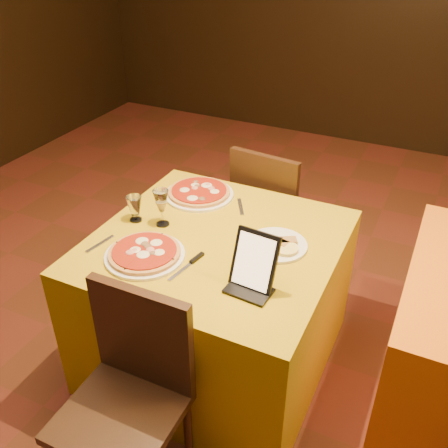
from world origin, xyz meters
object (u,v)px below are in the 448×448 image
at_px(wine_glass, 162,208).
at_px(pizza_near, 145,254).
at_px(water_glass, 135,209).
at_px(pizza_far, 199,193).
at_px(main_table, 217,302).
at_px(chair_main_far, 276,212).
at_px(chair_main_near, 120,416).
at_px(tablet, 254,261).

bearing_deg(wine_glass, pizza_near, -75.27).
relative_size(pizza_near, wine_glass, 1.85).
bearing_deg(pizza_near, water_glass, 131.34).
relative_size(pizza_near, pizza_far, 0.97).
xyz_separation_m(main_table, chair_main_far, (0.00, 0.83, 0.08)).
bearing_deg(water_glass, pizza_near, -48.66).
distance_m(pizza_near, pizza_far, 0.59).
bearing_deg(chair_main_near, tablet, 63.53).
xyz_separation_m(chair_main_far, water_glass, (-0.43, -0.84, 0.36)).
bearing_deg(water_glass, main_table, 2.54).
bearing_deg(chair_main_far, main_table, 96.28).
bearing_deg(pizza_near, wine_glass, 104.73).
bearing_deg(main_table, water_glass, -177.46).
bearing_deg(pizza_near, tablet, 3.29).
bearing_deg(chair_main_near, pizza_near, 111.41).
bearing_deg(water_glass, wine_glass, 9.86).
height_order(pizza_far, water_glass, water_glass).
distance_m(wine_glass, tablet, 0.62).
distance_m(pizza_near, tablet, 0.52).
bearing_deg(chair_main_near, main_table, 89.50).
bearing_deg(wine_glass, main_table, -1.02).
bearing_deg(chair_main_near, water_glass, 118.12).
bearing_deg(pizza_far, tablet, -45.63).
bearing_deg(tablet, pizza_near, -172.21).
xyz_separation_m(water_glass, tablet, (0.71, -0.21, 0.06)).
height_order(chair_main_near, water_glass, chair_main_near).
xyz_separation_m(chair_main_far, pizza_near, (-0.22, -1.08, 0.31)).
relative_size(main_table, wine_glass, 5.79).
distance_m(pizza_far, tablet, 0.79).
height_order(main_table, wine_glass, wine_glass).
xyz_separation_m(chair_main_near, tablet, (0.28, 0.58, 0.41)).
height_order(main_table, chair_main_far, chair_main_far).
xyz_separation_m(main_table, chair_main_near, (0.00, -0.81, 0.08)).
xyz_separation_m(pizza_near, wine_glass, (-0.07, 0.26, 0.08)).
distance_m(chair_main_near, pizza_far, 1.21).
xyz_separation_m(wine_glass, water_glass, (-0.14, -0.02, -0.03)).
xyz_separation_m(main_table, pizza_near, (-0.22, -0.26, 0.39)).
distance_m(chair_main_far, tablet, 1.17).
distance_m(main_table, chair_main_far, 0.83).
distance_m(chair_main_near, wine_glass, 0.95).
bearing_deg(chair_main_far, pizza_near, 84.69).
relative_size(chair_main_far, water_glass, 7.00).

